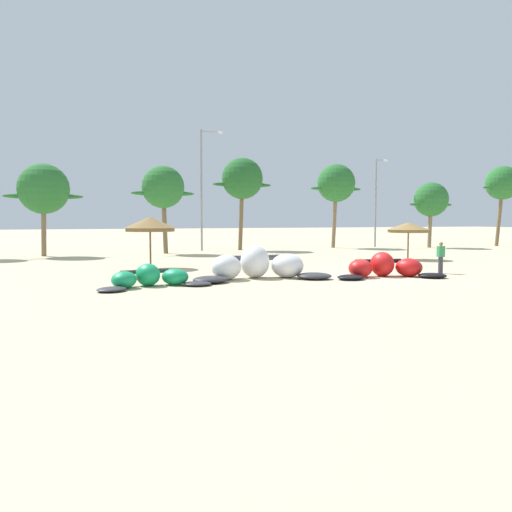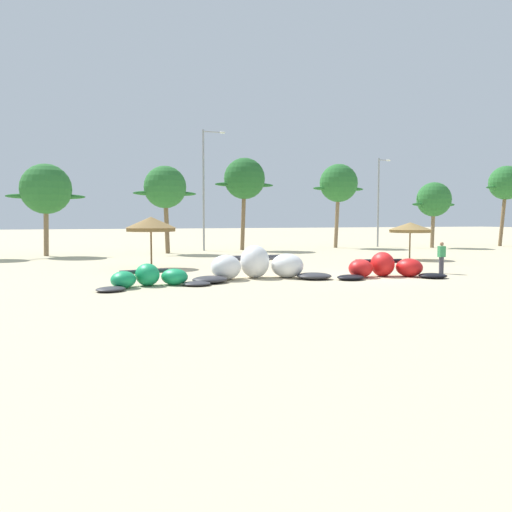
{
  "view_description": "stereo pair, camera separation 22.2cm",
  "coord_description": "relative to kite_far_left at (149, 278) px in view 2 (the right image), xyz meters",
  "views": [
    {
      "loc": [
        -14.34,
        -22.03,
        2.8
      ],
      "look_at": [
        -5.14,
        2.0,
        1.0
      ],
      "focal_mm": 37.32,
      "sensor_mm": 36.0,
      "label": 1
    },
    {
      "loc": [
        -14.13,
        -22.11,
        2.8
      ],
      "look_at": [
        -5.14,
        2.0,
        1.0
      ],
      "focal_mm": 37.32,
      "sensor_mm": 36.0,
      "label": 2
    }
  ],
  "objects": [
    {
      "name": "ground_plane",
      "position": [
        10.63,
        0.06,
        -0.36
      ],
      "size": [
        260.0,
        260.0,
        0.0
      ],
      "primitive_type": "plane",
      "color": "beige"
    },
    {
      "name": "palm_right_of_gap",
      "position": [
        30.8,
        20.49,
        4.28
      ],
      "size": [
        4.99,
        3.33,
        6.36
      ],
      "color": "#7F6647",
      "rests_on": "ground"
    },
    {
      "name": "palm_left",
      "position": [
        -4.28,
        21.04,
        4.65
      ],
      "size": [
        5.66,
        3.77,
        6.93
      ],
      "color": "#7F6647",
      "rests_on": "ground"
    },
    {
      "name": "beach_umbrella_middle",
      "position": [
        19.16,
        8.46,
        1.85
      ],
      "size": [
        2.92,
        2.92,
        2.57
      ],
      "color": "brown",
      "rests_on": "ground"
    },
    {
      "name": "palm_left_of_gap",
      "position": [
        4.66,
        20.86,
        4.94
      ],
      "size": [
        5.12,
        3.41,
        7.07
      ],
      "color": "brown",
      "rests_on": "ground"
    },
    {
      "name": "palm_right",
      "position": [
        39.86,
        20.55,
        6.08
      ],
      "size": [
        5.22,
        3.48,
        8.26
      ],
      "color": "brown",
      "rests_on": "ground"
    },
    {
      "name": "kite_far_left",
      "position": [
        0.0,
        0.0,
        0.0
      ],
      "size": [
        4.98,
        2.67,
        0.94
      ],
      "color": "#333338",
      "rests_on": "ground"
    },
    {
      "name": "lamppost_west",
      "position": [
        8.72,
        23.52,
        5.51
      ],
      "size": [
        2.13,
        0.24,
        10.57
      ],
      "color": "gray",
      "rests_on": "ground"
    },
    {
      "name": "palm_center_right",
      "position": [
        22.08,
        23.69,
        5.84
      ],
      "size": [
        5.51,
        3.68,
        8.1
      ],
      "color": "#7F6647",
      "rests_on": "ground"
    },
    {
      "name": "kite_left_of_center",
      "position": [
        11.22,
        -0.35,
        0.1
      ],
      "size": [
        5.62,
        3.09,
        1.19
      ],
      "color": "black",
      "rests_on": "ground"
    },
    {
      "name": "lamppost_west_center",
      "position": [
        26.62,
        23.57,
        4.54
      ],
      "size": [
        1.46,
        0.24,
        8.8
      ],
      "color": "gray",
      "rests_on": "ground"
    },
    {
      "name": "person_near_kites",
      "position": [
        14.89,
        0.06,
        0.46
      ],
      "size": [
        0.36,
        0.24,
        1.62
      ],
      "color": "#383842",
      "rests_on": "ground"
    },
    {
      "name": "kite_left",
      "position": [
        5.2,
        1.16,
        0.24
      ],
      "size": [
        6.9,
        3.33,
        1.56
      ],
      "color": "#333338",
      "rests_on": "ground"
    },
    {
      "name": "palm_center_left",
      "position": [
        12.25,
        23.16,
        5.98
      ],
      "size": [
        5.52,
        3.68,
        8.24
      ],
      "color": "brown",
      "rests_on": "ground"
    },
    {
      "name": "beach_umbrella_near_van",
      "position": [
        1.44,
        8.25,
        2.15
      ],
      "size": [
        2.88,
        2.88,
        2.92
      ],
      "color": "brown",
      "rests_on": "ground"
    }
  ]
}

